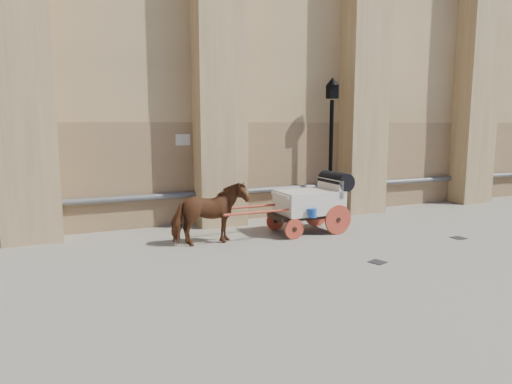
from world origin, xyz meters
name	(u,v)px	position (x,y,z in m)	size (l,w,h in m)	color
ground	(311,251)	(0.00, 0.00, 0.00)	(90.00, 90.00, 0.00)	slate
horse	(209,214)	(-2.00, 1.52, 0.77)	(0.83, 1.82, 1.54)	brown
carriage	(313,200)	(1.04, 1.72, 0.88)	(3.73, 1.33, 1.63)	black
street_lamp	(331,144)	(2.60, 3.33, 2.34)	(0.41, 0.41, 4.37)	black
drain_grate_near	(377,262)	(0.86, -1.32, 0.01)	(0.32, 0.32, 0.01)	black
drain_grate_far	(458,238)	(4.14, -0.45, 0.01)	(0.32, 0.32, 0.01)	black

